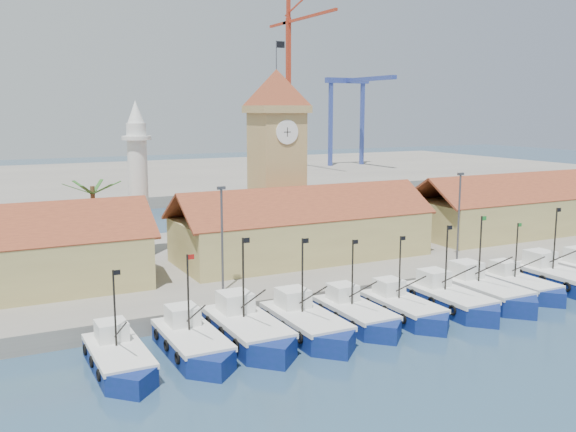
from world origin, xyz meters
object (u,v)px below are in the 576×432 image
clock_tower (277,154)px  minaret (138,179)px  boat_5 (405,310)px  boat_0 (120,361)px

clock_tower → minaret: bearing=172.4°
boat_5 → minaret: 30.98m
boat_5 → minaret: size_ratio=0.58×
clock_tower → minaret: clock_tower is taller
boat_0 → boat_5: boat_5 is taller
clock_tower → minaret: size_ratio=1.39×
minaret → boat_0: bearing=-107.2°
boat_0 → minaret: bearing=72.8°
clock_tower → boat_0: bearing=-134.1°
boat_5 → clock_tower: (-0.13, 23.48, 11.23)m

